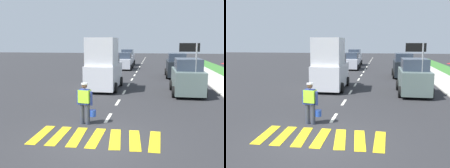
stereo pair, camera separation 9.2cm
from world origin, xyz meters
TOP-DOWN VIEW (x-y plane):
  - ground_plane at (0.00, 21.00)m, footprint 96.00×96.00m
  - crosswalk_stripes at (0.00, 0.27)m, footprint 4.41×1.93m
  - lane_center_line at (0.00, 25.20)m, footprint 0.14×46.40m
  - road_worker at (-0.75, 1.72)m, footprint 0.77×0.36m
  - lane_direction_sign at (4.06, 7.65)m, footprint 1.16×0.11m
  - delivery_truck at (-1.51, 9.59)m, footprint 2.16×4.60m
  - car_parked_far at (3.93, 16.94)m, footprint 1.95×4.24m
  - car_oncoming_second at (-1.66, 23.39)m, footprint 2.00×4.03m
  - car_oncoming_third at (-1.86, 28.80)m, footprint 1.94×4.38m
  - car_parked_curbside at (3.98, 8.76)m, footprint 1.99×3.97m

SIDE VIEW (x-z plane):
  - ground_plane at x=0.00m, z-range 0.00..0.00m
  - lane_center_line at x=0.00m, z-range 0.00..0.01m
  - crosswalk_stripes at x=0.00m, z-range 0.00..0.01m
  - car_oncoming_second at x=-1.66m, z-range -0.07..1.92m
  - road_worker at x=-0.75m, z-range 0.10..1.77m
  - car_oncoming_third at x=-1.86m, z-range -0.08..2.16m
  - car_parked_curbside at x=3.98m, z-range -0.08..2.17m
  - car_parked_far at x=3.93m, z-range -0.08..2.17m
  - delivery_truck at x=-1.51m, z-range -0.16..3.38m
  - lane_direction_sign at x=4.06m, z-range 0.81..4.01m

